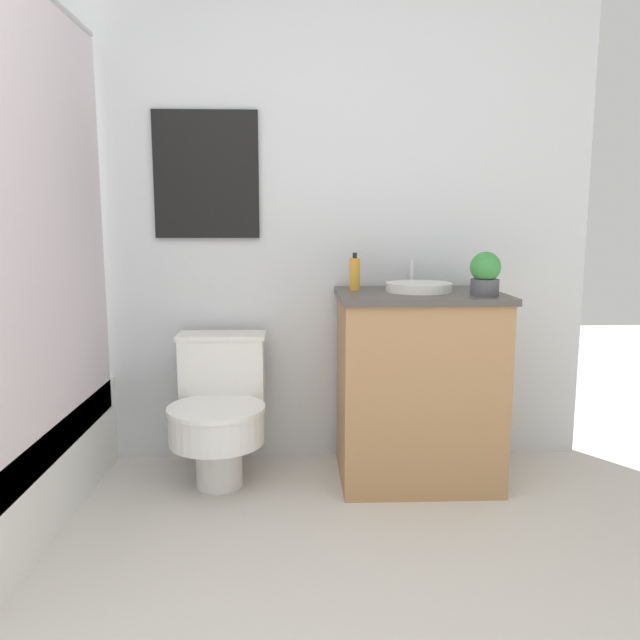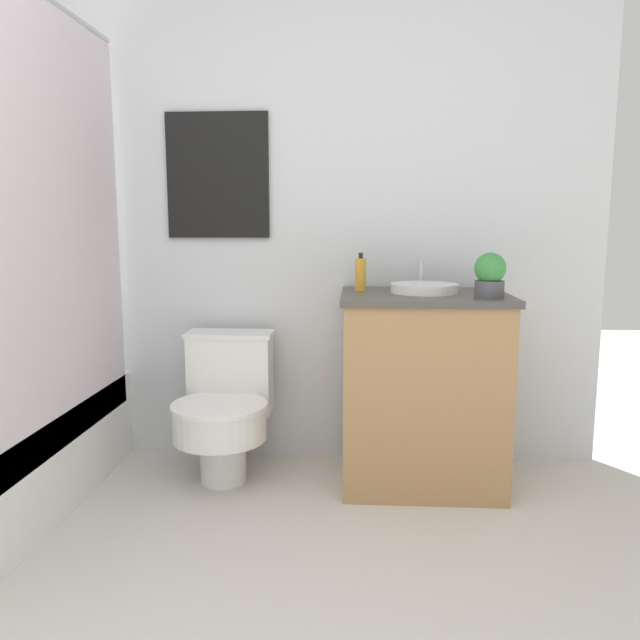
{
  "view_description": "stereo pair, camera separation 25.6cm",
  "coord_description": "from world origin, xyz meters",
  "px_view_note": "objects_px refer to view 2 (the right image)",
  "views": [
    {
      "loc": [
        0.31,
        -0.89,
        1.15
      ],
      "look_at": [
        0.41,
        1.64,
        0.76
      ],
      "focal_mm": 35.0,
      "sensor_mm": 36.0,
      "label": 1
    },
    {
      "loc": [
        0.57,
        -0.89,
        1.15
      ],
      "look_at": [
        0.41,
        1.64,
        0.76
      ],
      "focal_mm": 35.0,
      "sensor_mm": 36.0,
      "label": 2
    }
  ],
  "objects_px": {
    "toilet": "(225,404)",
    "sink": "(424,288)",
    "soap_bottle": "(361,274)",
    "potted_plant": "(490,275)"
  },
  "relations": [
    {
      "from": "toilet",
      "to": "sink",
      "type": "distance_m",
      "value": 1.03
    },
    {
      "from": "potted_plant",
      "to": "toilet",
      "type": "bearing_deg",
      "value": 172.2
    },
    {
      "from": "sink",
      "to": "soap_bottle",
      "type": "distance_m",
      "value": 0.29
    },
    {
      "from": "toilet",
      "to": "potted_plant",
      "type": "bearing_deg",
      "value": -7.8
    },
    {
      "from": "toilet",
      "to": "sink",
      "type": "height_order",
      "value": "sink"
    },
    {
      "from": "toilet",
      "to": "sink",
      "type": "bearing_deg",
      "value": 0.84
    },
    {
      "from": "soap_bottle",
      "to": "potted_plant",
      "type": "relative_size",
      "value": 0.92
    },
    {
      "from": "toilet",
      "to": "sink",
      "type": "relative_size",
      "value": 1.98
    },
    {
      "from": "soap_bottle",
      "to": "potted_plant",
      "type": "distance_m",
      "value": 0.57
    },
    {
      "from": "toilet",
      "to": "potted_plant",
      "type": "relative_size",
      "value": 3.55
    }
  ]
}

